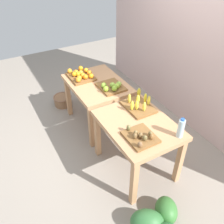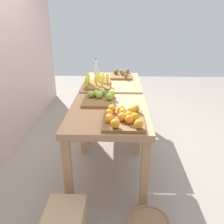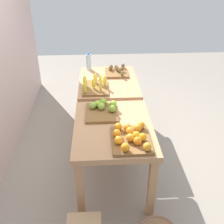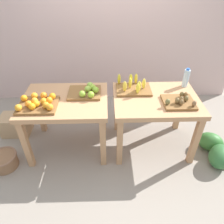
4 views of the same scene
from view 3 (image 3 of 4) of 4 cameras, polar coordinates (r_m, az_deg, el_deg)
The scene contains 9 objects.
ground_plane at distance 3.61m, azimuth -0.29°, elevation -8.31°, with size 8.00×8.00×0.00m, color gray.
display_table_left at distance 2.76m, azimuth 0.28°, elevation -4.93°, with size 1.04×0.80×0.78m.
display_table_right at distance 3.73m, azimuth -0.77°, elevation 5.16°, with size 1.04×0.80×0.78m.
orange_bin at distance 2.46m, azimuth 4.15°, elevation -5.44°, with size 0.44×0.36×0.11m.
apple_bin at distance 2.90m, azimuth -2.08°, elevation 0.57°, with size 0.40×0.36×0.11m.
banana_crate at distance 3.41m, azimuth -3.69°, elevation 5.57°, with size 0.44×0.33×0.17m.
kiwi_bin at distance 3.90m, azimuth 1.06°, elevation 8.68°, with size 0.36×0.32×0.10m.
water_bottle at distance 4.03m, azimuth -5.03°, elevation 10.69°, with size 0.07×0.07×0.25m.
watermelon_pile at distance 4.77m, azimuth 2.09°, elevation 4.04°, with size 0.65×0.69×0.27m.
Camera 3 is at (-2.80, 0.14, 2.28)m, focal length 42.58 mm.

